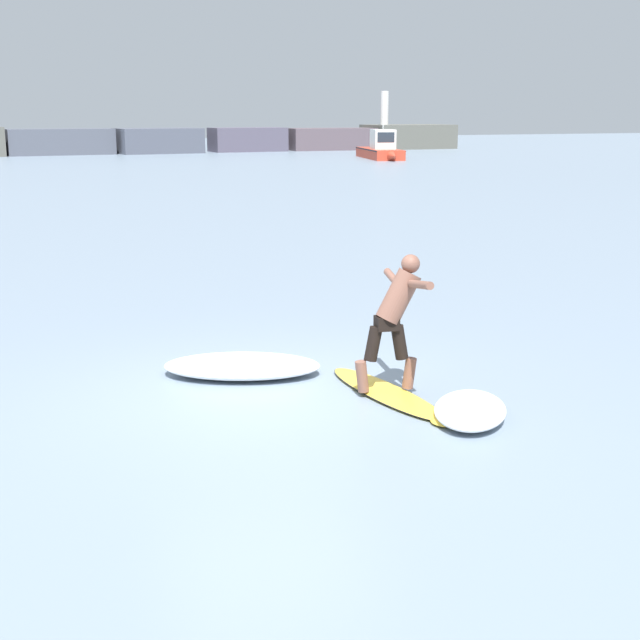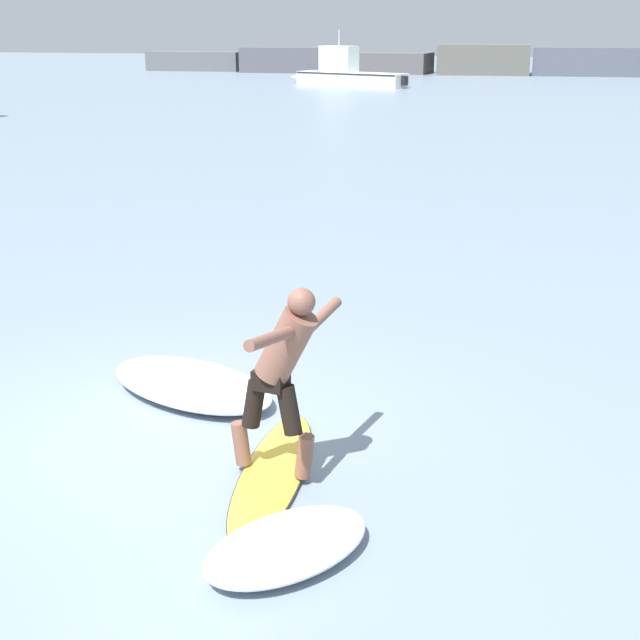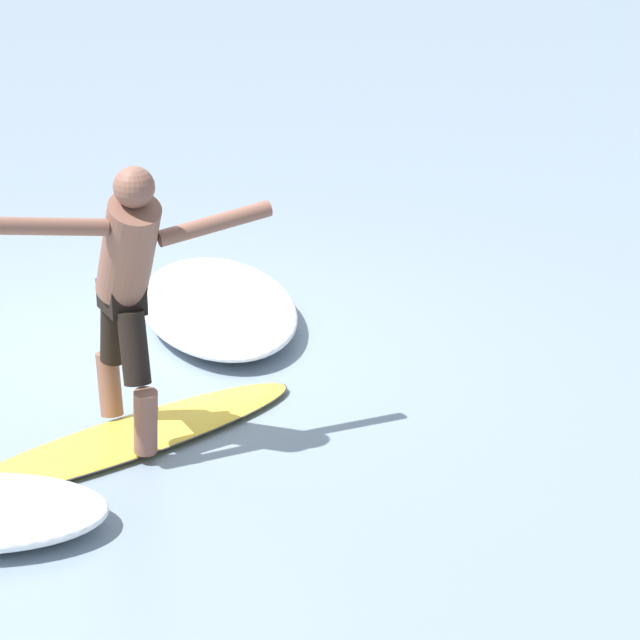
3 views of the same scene
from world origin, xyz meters
name	(u,v)px [view 2 (image 2 of 3)]	position (x,y,z in m)	size (l,w,h in m)	color
ground_plane	(160,431)	(0.00, 0.00, 0.00)	(200.00, 200.00, 0.00)	gray
rock_jetty_breakwater	(614,62)	(6.92, 62.00, 0.95)	(67.63, 5.25, 4.96)	#56585D
surfboard	(272,475)	(1.27, -0.61, 0.03)	(0.73, 2.48, 0.20)	yellow
surfer	(283,366)	(1.37, -0.58, 1.00)	(0.80, 1.54, 1.59)	brown
small_boat_offshore	(346,73)	(-9.11, 46.76, 0.73)	(8.01, 4.01, 3.20)	white
wave_foam_at_tail	(191,384)	(-0.03, 0.85, 0.12)	(2.20, 1.71, 0.24)	white
wave_foam_at_nose	(287,546)	(1.72, -1.68, 0.11)	(1.38, 1.51, 0.21)	white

